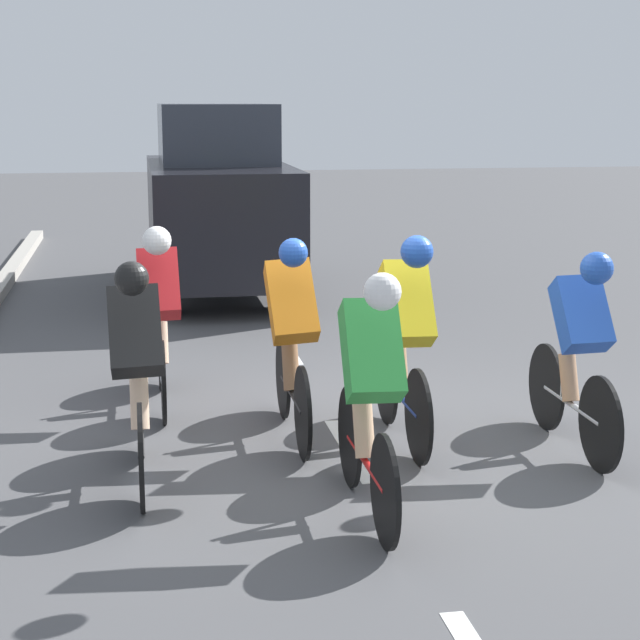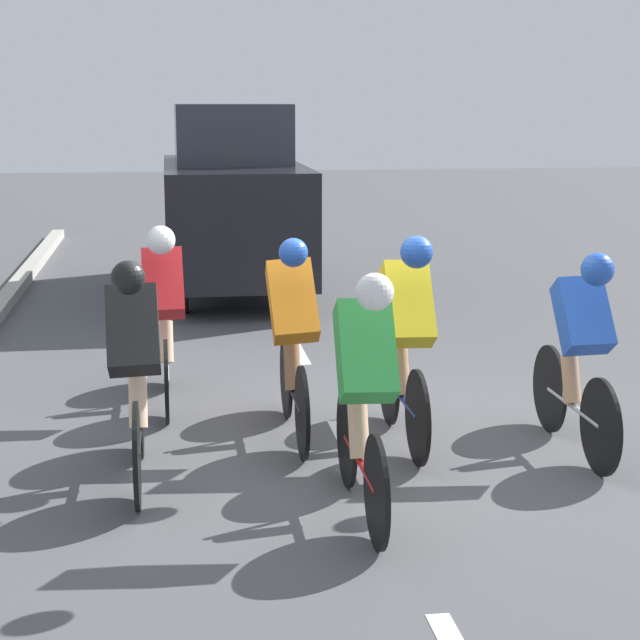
% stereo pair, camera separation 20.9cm
% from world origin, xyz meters
% --- Properties ---
extents(ground_plane, '(60.00, 60.00, 0.00)m').
position_xyz_m(ground_plane, '(0.00, 0.00, 0.00)').
color(ground_plane, '#4C4C4F').
extents(lane_stripe_mid, '(0.12, 1.40, 0.01)m').
position_xyz_m(lane_stripe_mid, '(0.00, 0.14, 0.00)').
color(lane_stripe_mid, white).
rests_on(lane_stripe_mid, ground).
extents(lane_stripe_far, '(0.12, 1.40, 0.01)m').
position_xyz_m(lane_stripe_far, '(0.00, -3.06, 0.00)').
color(lane_stripe_far, white).
rests_on(lane_stripe_far, ground).
extents(cyclist_orange, '(0.35, 1.66, 1.52)m').
position_xyz_m(cyclist_orange, '(0.37, -0.16, 0.79)').
color(cyclist_orange, black).
rests_on(cyclist_orange, ground).
extents(cyclist_yellow, '(0.33, 1.61, 1.55)m').
position_xyz_m(cyclist_yellow, '(-0.40, 0.11, 0.82)').
color(cyclist_yellow, black).
rests_on(cyclist_yellow, ground).
extents(cyclist_red, '(0.33, 1.66, 1.50)m').
position_xyz_m(cyclist_red, '(1.29, -1.14, 0.79)').
color(cyclist_red, black).
rests_on(cyclist_red, ground).
extents(cyclist_green, '(0.33, 1.64, 1.52)m').
position_xyz_m(cyclist_green, '(0.14, 1.40, 0.80)').
color(cyclist_green, black).
rests_on(cyclist_green, ground).
extents(cyclist_blue, '(0.33, 1.61, 1.46)m').
position_xyz_m(cyclist_blue, '(-1.55, 0.47, 0.77)').
color(cyclist_blue, black).
rests_on(cyclist_blue, ground).
extents(cyclist_black, '(0.34, 1.64, 1.50)m').
position_xyz_m(cyclist_black, '(1.47, 0.63, 0.78)').
color(cyclist_black, black).
rests_on(cyclist_black, ground).
extents(support_car, '(1.70, 4.17, 2.39)m').
position_xyz_m(support_car, '(0.42, -6.39, 1.18)').
color(support_car, black).
rests_on(support_car, ground).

